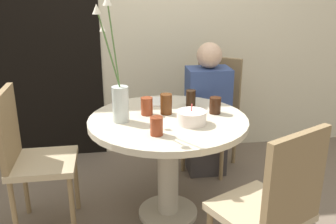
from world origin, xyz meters
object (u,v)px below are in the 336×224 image
object	(u,v)px
drink_glass_4	(191,98)
person_guest	(207,114)
chair_near_front	(214,106)
drink_glass_0	(215,105)
drink_glass_2	(157,126)
drink_glass_3	(147,106)
birthday_cake	(192,117)
flower_vase	(118,93)
side_plate	(156,102)
chair_far_back	(29,152)
drink_glass_1	(166,104)
chair_left_flank	(273,205)

from	to	relation	value
drink_glass_4	person_guest	xyz separation A→B (m)	(0.22, 0.37, -0.26)
chair_near_front	drink_glass_0	xyz separation A→B (m)	(-0.18, -0.67, 0.23)
drink_glass_2	person_guest	size ratio (longest dim) A/B	0.10
drink_glass_3	birthday_cake	bearing A→B (deg)	-39.31
drink_glass_3	flower_vase	bearing A→B (deg)	-147.85
drink_glass_0	drink_glass_4	world-z (taller)	drink_glass_4
chair_near_front	side_plate	distance (m)	0.68
chair_near_front	drink_glass_4	distance (m)	0.64
person_guest	birthday_cake	bearing A→B (deg)	-111.87
chair_near_front	chair_far_back	bearing A→B (deg)	-117.07
drink_glass_0	chair_near_front	bearing A→B (deg)	74.76
chair_near_front	flower_vase	distance (m)	1.16
flower_vase	person_guest	xyz separation A→B (m)	(0.72, 0.61, -0.39)
chair_far_back	birthday_cake	bearing A→B (deg)	-97.11
chair_far_back	drink_glass_3	distance (m)	0.79
drink_glass_1	drink_glass_4	xyz separation A→B (m)	(0.19, 0.13, -0.01)
chair_far_back	drink_glass_3	bearing A→B (deg)	-83.38
birthday_cake	drink_glass_3	distance (m)	0.33
side_plate	chair_near_front	bearing A→B (deg)	34.67
drink_glass_4	drink_glass_3	bearing A→B (deg)	-158.58
drink_glass_0	drink_glass_2	distance (m)	0.53
chair_left_flank	side_plate	size ratio (longest dim) A/B	4.37
side_plate	flower_vase	bearing A→B (deg)	-126.24
drink_glass_1	birthday_cake	bearing A→B (deg)	-58.00
drink_glass_2	drink_glass_3	world-z (taller)	drink_glass_3
flower_vase	drink_glass_3	size ratio (longest dim) A/B	6.60
drink_glass_1	drink_glass_4	world-z (taller)	drink_glass_1
flower_vase	drink_glass_0	size ratio (longest dim) A/B	6.99
chair_far_back	side_plate	bearing A→B (deg)	-67.88
chair_far_back	person_guest	bearing A→B (deg)	-65.86
birthday_cake	drink_glass_4	world-z (taller)	birthday_cake
chair_far_back	chair_left_flank	xyz separation A→B (m)	(1.26, -0.77, 0.00)
chair_left_flank	birthday_cake	xyz separation A→B (m)	(-0.26, 0.66, 0.22)
chair_near_front	birthday_cake	xyz separation A→B (m)	(-0.37, -0.84, 0.22)
drink_glass_0	drink_glass_3	bearing A→B (deg)	174.93
flower_vase	birthday_cake	bearing A→B (deg)	-12.26
chair_left_flank	flower_vase	size ratio (longest dim) A/B	1.24
person_guest	chair_left_flank	bearing A→B (deg)	-91.01
chair_left_flank	drink_glass_3	xyz separation A→B (m)	(-0.51, 0.87, 0.23)
flower_vase	drink_glass_0	world-z (taller)	flower_vase
birthday_cake	drink_glass_4	size ratio (longest dim) A/B	1.55
chair_far_back	drink_glass_0	distance (m)	1.22
side_plate	drink_glass_3	bearing A→B (deg)	-109.44
drink_glass_0	drink_glass_3	xyz separation A→B (m)	(-0.45, 0.04, 0.00)
birthday_cake	drink_glass_2	size ratio (longest dim) A/B	1.68
chair_left_flank	drink_glass_4	xyz separation A→B (m)	(-0.20, 0.99, 0.23)
flower_vase	side_plate	bearing A→B (deg)	53.76
birthday_cake	drink_glass_2	bearing A→B (deg)	-147.88
chair_far_back	drink_glass_1	distance (m)	0.91
chair_left_flank	birthday_cake	size ratio (longest dim) A/B	5.19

